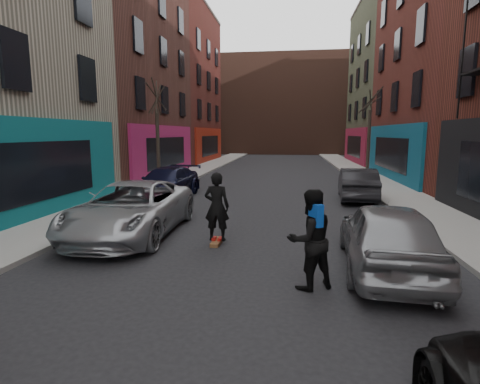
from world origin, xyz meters
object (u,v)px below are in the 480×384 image
(skateboard, at_px, (217,242))
(skateboarder, at_px, (217,207))
(parked_left_end, at_px, (166,183))
(tree_right_far, at_px, (369,125))
(pedestrian, at_px, (310,239))
(parked_right_end, at_px, (357,184))
(tree_left_far, at_px, (157,126))
(parked_right_far, at_px, (387,236))
(parked_left_far, at_px, (132,209))

(skateboard, distance_m, skateboarder, 0.98)
(parked_left_end, distance_m, skateboarder, 7.83)
(tree_right_far, distance_m, pedestrian, 19.72)
(parked_left_end, distance_m, parked_right_end, 8.73)
(parked_left_end, height_order, pedestrian, pedestrian)
(parked_left_end, height_order, parked_right_end, parked_right_end)
(tree_right_far, relative_size, pedestrian, 3.50)
(tree_left_far, relative_size, skateboarder, 3.49)
(parked_right_far, xyz_separation_m, pedestrian, (-1.72, -1.21, 0.21))
(parked_left_end, bearing_deg, tree_right_far, 47.19)
(tree_left_far, bearing_deg, parked_right_end, -14.61)
(parked_left_far, bearing_deg, skateboard, -13.80)
(parked_right_far, relative_size, pedestrian, 2.33)
(parked_left_end, bearing_deg, tree_left_far, 120.96)
(parked_right_end, bearing_deg, tree_left_far, -9.86)
(parked_left_far, distance_m, skateboarder, 2.75)
(tree_left_far, distance_m, skateboarder, 11.85)
(tree_right_far, relative_size, parked_right_end, 1.56)
(parked_right_end, bearing_deg, skateboarder, 61.75)
(pedestrian, bearing_deg, parked_right_far, -174.68)
(parked_left_far, relative_size, parked_right_end, 1.29)
(tree_right_far, height_order, pedestrian, tree_right_far)
(tree_left_far, bearing_deg, skateboard, -62.64)
(parked_right_end, xyz_separation_m, skateboard, (-4.96, -7.63, -0.67))
(parked_left_end, height_order, skateboarder, skateboarder)
(parked_right_end, distance_m, skateboarder, 9.11)
(parked_left_far, relative_size, skateboarder, 3.01)
(parked_right_far, bearing_deg, parked_left_far, -12.48)
(skateboard, distance_m, pedestrian, 3.66)
(parked_right_end, bearing_deg, tree_right_far, -98.89)
(parked_left_far, relative_size, skateboard, 7.00)
(parked_left_end, distance_m, pedestrian, 11.31)
(parked_left_far, distance_m, pedestrian, 5.98)
(parked_right_far, relative_size, parked_right_end, 1.04)
(tree_right_far, distance_m, parked_left_far, 18.69)
(parked_left_far, height_order, skateboarder, skateboarder)
(parked_right_end, relative_size, skateboard, 5.44)
(skateboard, bearing_deg, parked_right_end, 59.01)
(parked_left_far, bearing_deg, pedestrian, -34.23)
(tree_right_far, bearing_deg, pedestrian, -103.98)
(tree_left_far, relative_size, tree_right_far, 0.96)
(tree_left_far, relative_size, parked_right_end, 1.49)
(skateboarder, xyz_separation_m, pedestrian, (2.34, -2.66, -0.05))
(skateboard, bearing_deg, tree_right_far, 68.60)
(parked_right_far, bearing_deg, parked_left_end, -42.44)
(parked_right_end, xyz_separation_m, pedestrian, (-2.62, -10.29, 0.26))
(tree_left_far, distance_m, skateboard, 12.08)
(tree_right_far, height_order, skateboarder, tree_right_far)
(parked_right_end, relative_size, pedestrian, 2.24)
(parked_right_far, relative_size, skateboarder, 2.43)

